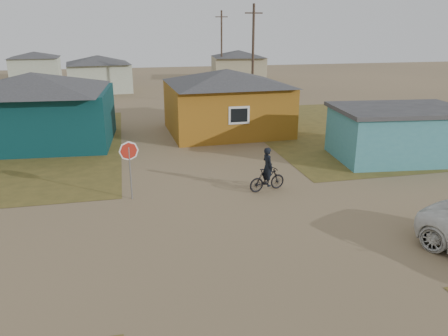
# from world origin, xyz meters

# --- Properties ---
(ground) EXTENTS (120.00, 120.00, 0.00)m
(ground) POSITION_xyz_m (0.00, 0.00, 0.00)
(ground) COLOR #88704E
(grass_ne) EXTENTS (20.00, 18.00, 0.00)m
(grass_ne) POSITION_xyz_m (14.00, 13.00, 0.01)
(grass_ne) COLOR brown
(grass_ne) RESTS_ON ground
(house_teal) EXTENTS (8.93, 7.08, 4.00)m
(house_teal) POSITION_xyz_m (-8.50, 13.50, 2.05)
(house_teal) COLOR #082D30
(house_teal) RESTS_ON ground
(house_yellow) EXTENTS (7.72, 6.76, 3.90)m
(house_yellow) POSITION_xyz_m (2.50, 14.00, 2.00)
(house_yellow) COLOR #945D16
(house_yellow) RESTS_ON ground
(shed_turquoise) EXTENTS (6.71, 4.93, 2.60)m
(shed_turquoise) POSITION_xyz_m (9.50, 6.50, 1.31)
(shed_turquoise) COLOR teal
(shed_turquoise) RESTS_ON ground
(house_pale_west) EXTENTS (7.04, 6.15, 3.60)m
(house_pale_west) POSITION_xyz_m (-6.00, 34.00, 1.86)
(house_pale_west) COLOR #AFB79D
(house_pale_west) RESTS_ON ground
(house_beige_east) EXTENTS (6.95, 6.05, 3.60)m
(house_beige_east) POSITION_xyz_m (10.00, 40.00, 1.86)
(house_beige_east) COLOR tan
(house_beige_east) RESTS_ON ground
(house_pale_north) EXTENTS (6.28, 5.81, 3.40)m
(house_pale_north) POSITION_xyz_m (-14.00, 46.00, 1.75)
(house_pale_north) COLOR #AFB79D
(house_pale_north) RESTS_ON ground
(utility_pole_near) EXTENTS (1.40, 0.20, 8.00)m
(utility_pole_near) POSITION_xyz_m (6.50, 22.00, 4.14)
(utility_pole_near) COLOR #413127
(utility_pole_near) RESTS_ON ground
(utility_pole_far) EXTENTS (1.40, 0.20, 8.00)m
(utility_pole_far) POSITION_xyz_m (7.50, 38.00, 4.14)
(utility_pole_far) COLOR #413127
(utility_pole_far) RESTS_ON ground
(stop_sign) EXTENTS (0.75, 0.17, 2.31)m
(stop_sign) POSITION_xyz_m (-3.61, 3.93, 1.71)
(stop_sign) COLOR gray
(stop_sign) RESTS_ON ground
(cyclist) EXTENTS (1.66, 0.80, 1.81)m
(cyclist) POSITION_xyz_m (1.76, 3.62, 0.66)
(cyclist) COLOR black
(cyclist) RESTS_ON ground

